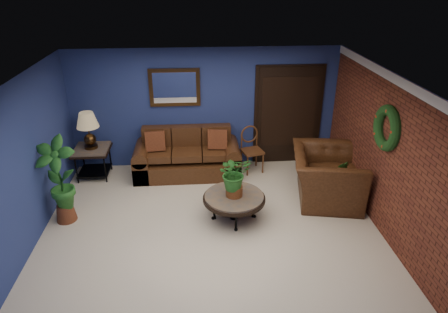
{
  "coord_description": "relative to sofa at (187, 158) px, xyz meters",
  "views": [
    {
      "loc": [
        -0.21,
        -5.39,
        3.93
      ],
      "look_at": [
        0.25,
        0.55,
        1.07
      ],
      "focal_mm": 32.0,
      "sensor_mm": 36.0,
      "label": 1
    }
  ],
  "objects": [
    {
      "name": "coffee_plant",
      "position": [
        0.8,
        -1.76,
        0.53
      ],
      "size": [
        0.62,
        0.56,
        0.73
      ],
      "color": "brown",
      "rests_on": "coffee_table"
    },
    {
      "name": "floor_plant",
      "position": [
        2.75,
        -1.24,
        0.09
      ],
      "size": [
        0.38,
        0.32,
        0.79
      ],
      "color": "brown",
      "rests_on": "ground"
    },
    {
      "name": "armchair",
      "position": [
        2.55,
        -1.22,
        0.14
      ],
      "size": [
        1.48,
        1.62,
        0.92
      ],
      "primitive_type": "imported",
      "rotation": [
        0.0,
        0.0,
        1.38
      ],
      "color": "#4D2A16",
      "rests_on": "ground"
    },
    {
      "name": "coffee_table",
      "position": [
        0.8,
        -1.76,
        0.08
      ],
      "size": [
        1.05,
        1.05,
        0.45
      ],
      "rotation": [
        0.0,
        0.0,
        0.2
      ],
      "color": "#4F4945",
      "rests_on": "ground"
    },
    {
      "name": "side_chair",
      "position": [
        1.33,
        0.04,
        0.22
      ],
      "size": [
        0.5,
        0.5,
        0.95
      ],
      "rotation": [
        0.0,
        0.0,
        0.26
      ],
      "color": "#572B19",
      "rests_on": "ground"
    },
    {
      "name": "wall_mirror",
      "position": [
        -0.2,
        0.38,
        1.4
      ],
      "size": [
        1.02,
        0.06,
        0.77
      ],
      "primitive_type": "cube",
      "color": "#422913",
      "rests_on": "wall_back"
    },
    {
      "name": "table_lamp",
      "position": [
        -1.9,
        -0.03,
        0.79
      ],
      "size": [
        0.43,
        0.43,
        0.72
      ],
      "color": "#422913",
      "rests_on": "end_table"
    },
    {
      "name": "wall_back",
      "position": [
        0.4,
        0.42,
        0.93
      ],
      "size": [
        5.5,
        0.04,
        2.5
      ],
      "primitive_type": "cube",
      "color": "navy",
      "rests_on": "ground"
    },
    {
      "name": "ceiling",
      "position": [
        0.4,
        -2.08,
        2.18
      ],
      "size": [
        5.5,
        5.0,
        0.02
      ],
      "primitive_type": "cube",
      "color": "white",
      "rests_on": "wall_back"
    },
    {
      "name": "wreath",
      "position": [
        3.09,
        -2.03,
        1.38
      ],
      "size": [
        0.16,
        0.72,
        0.72
      ],
      "primitive_type": "torus",
      "rotation": [
        0.0,
        1.57,
        0.0
      ],
      "color": "black",
      "rests_on": "wall_right_brick"
    },
    {
      "name": "sofa",
      "position": [
        0.0,
        0.0,
        0.0
      ],
      "size": [
        2.14,
        0.93,
        0.96
      ],
      "color": "#4D2A16",
      "rests_on": "ground"
    },
    {
      "name": "wall_right_brick",
      "position": [
        3.15,
        -2.08,
        0.93
      ],
      "size": [
        0.04,
        5.0,
        2.5
      ],
      "primitive_type": "cube",
      "color": "#622B1C",
      "rests_on": "ground"
    },
    {
      "name": "end_table",
      "position": [
        -1.9,
        -0.03,
        0.18
      ],
      "size": [
        0.7,
        0.7,
        0.64
      ],
      "color": "#4F4945",
      "rests_on": "ground"
    },
    {
      "name": "tall_plant",
      "position": [
        -2.05,
        -1.6,
        0.5
      ],
      "size": [
        0.75,
        0.59,
        1.51
      ],
      "color": "brown",
      "rests_on": "ground"
    },
    {
      "name": "wall_left",
      "position": [
        -2.35,
        -2.08,
        0.93
      ],
      "size": [
        0.04,
        5.0,
        2.5
      ],
      "primitive_type": "cube",
      "color": "navy",
      "rests_on": "ground"
    },
    {
      "name": "floor",
      "position": [
        0.4,
        -2.08,
        -0.32
      ],
      "size": [
        5.5,
        5.5,
        0.0
      ],
      "primitive_type": "plane",
      "color": "beige",
      "rests_on": "ground"
    },
    {
      "name": "crown_molding",
      "position": [
        3.12,
        -2.08,
        2.11
      ],
      "size": [
        0.03,
        5.0,
        0.14
      ],
      "primitive_type": "cube",
      "color": "white",
      "rests_on": "wall_right_brick"
    },
    {
      "name": "closet_door",
      "position": [
        2.15,
        0.39,
        0.73
      ],
      "size": [
        1.44,
        0.06,
        2.18
      ],
      "primitive_type": "cube",
      "color": "black",
      "rests_on": "wall_back"
    }
  ]
}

